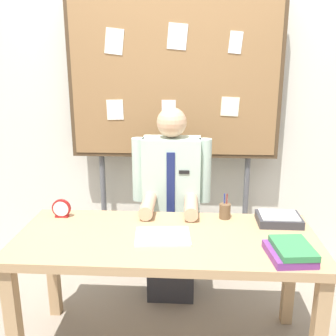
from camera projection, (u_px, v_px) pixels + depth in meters
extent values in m
cube|color=silver|center=(175.00, 107.00, 3.12)|extent=(6.40, 0.08, 2.70)
cube|color=tan|center=(166.00, 240.00, 2.18)|extent=(1.71, 0.72, 0.05)
cube|color=tan|center=(14.00, 326.00, 2.04)|extent=(0.07, 0.07, 0.71)
cube|color=tan|center=(53.00, 268.00, 2.62)|extent=(0.07, 0.07, 0.71)
cube|color=tan|center=(289.00, 275.00, 2.53)|extent=(0.07, 0.07, 0.71)
cube|color=#2D2D33|center=(171.00, 266.00, 2.90)|extent=(0.34, 0.30, 0.44)
cube|color=#B2CCBC|center=(172.00, 191.00, 2.73)|extent=(0.40, 0.22, 0.76)
sphere|color=tan|center=(172.00, 122.00, 2.60)|extent=(0.20, 0.20, 0.20)
cylinder|color=#B2CCBC|center=(139.00, 170.00, 2.68)|extent=(0.09, 0.09, 0.45)
cylinder|color=#B2CCBC|center=(205.00, 171.00, 2.66)|extent=(0.09, 0.09, 0.45)
cylinder|color=tan|center=(148.00, 206.00, 2.50)|extent=(0.09, 0.30, 0.09)
cylinder|color=tan|center=(191.00, 206.00, 2.48)|extent=(0.09, 0.30, 0.09)
cube|color=navy|center=(171.00, 188.00, 2.61)|extent=(0.06, 0.01, 0.50)
cube|color=black|center=(184.00, 172.00, 2.57)|extent=(0.07, 0.01, 0.02)
cube|color=#4C3823|center=(174.00, 75.00, 2.86)|extent=(1.60, 0.05, 1.26)
cube|color=olive|center=(174.00, 75.00, 2.85)|extent=(1.54, 0.04, 1.20)
cylinder|color=#59595E|center=(104.00, 210.00, 3.22)|extent=(0.04, 0.04, 1.02)
cylinder|color=#59595E|center=(245.00, 213.00, 3.15)|extent=(0.04, 0.04, 1.02)
cube|color=silver|center=(169.00, 109.00, 2.89)|extent=(0.11, 0.00, 0.14)
cube|color=white|center=(177.00, 36.00, 2.75)|extent=(0.15, 0.00, 0.19)
cube|color=white|center=(114.00, 41.00, 2.79)|extent=(0.15, 0.00, 0.19)
cube|color=white|center=(115.00, 110.00, 2.92)|extent=(0.13, 0.00, 0.15)
cube|color=white|center=(236.00, 42.00, 2.74)|extent=(0.10, 0.00, 0.16)
cube|color=#F4EFCC|center=(230.00, 107.00, 2.86)|extent=(0.14, 0.00, 0.15)
cube|color=#72337F|center=(289.00, 254.00, 1.93)|extent=(0.23, 0.28, 0.04)
cube|color=#337F47|center=(293.00, 248.00, 1.92)|extent=(0.20, 0.27, 0.03)
cube|color=#F4EFCC|center=(163.00, 236.00, 2.16)|extent=(0.33, 0.26, 0.01)
cylinder|color=maroon|center=(61.00, 208.00, 2.43)|extent=(0.12, 0.02, 0.12)
cylinder|color=white|center=(61.00, 209.00, 2.41)|extent=(0.10, 0.00, 0.10)
cube|color=maroon|center=(62.00, 216.00, 2.44)|extent=(0.08, 0.04, 0.01)
cylinder|color=brown|center=(225.00, 211.00, 2.41)|extent=(0.07, 0.07, 0.09)
cylinder|color=#263399|center=(224.00, 204.00, 2.41)|extent=(0.01, 0.01, 0.15)
cylinder|color=maroon|center=(227.00, 205.00, 2.40)|extent=(0.01, 0.01, 0.15)
cube|color=#333338|center=(279.00, 219.00, 2.34)|extent=(0.26, 0.20, 0.05)
cube|color=white|center=(279.00, 215.00, 2.33)|extent=(0.22, 0.17, 0.01)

